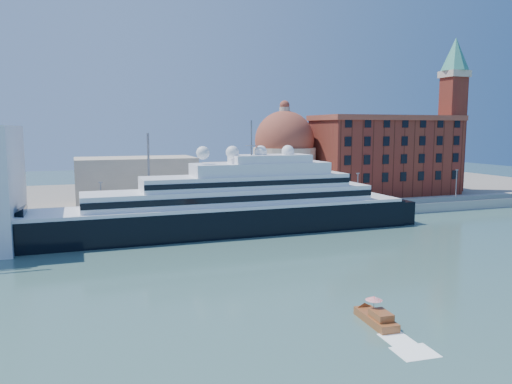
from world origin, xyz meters
name	(u,v)px	position (x,y,z in m)	size (l,w,h in m)	color
ground	(299,257)	(0.00, 0.00, 0.00)	(400.00, 400.00, 0.00)	#345A57
quay	(237,217)	(0.00, 34.00, 1.25)	(180.00, 10.00, 2.50)	gray
land	(197,195)	(0.00, 75.00, 1.00)	(260.00, 72.00, 2.00)	slate
quay_fence	(243,212)	(0.00, 29.50, 3.10)	(180.00, 0.10, 1.20)	slate
superyacht	(212,212)	(-8.95, 23.00, 4.66)	(90.34, 12.52, 27.00)	black
water_taxi	(377,317)	(-3.96, -29.15, 0.74)	(2.62, 6.62, 3.08)	brown
warehouse	(385,155)	(52.00, 52.00, 13.79)	(43.00, 19.00, 23.25)	maroon
campanile	(453,105)	(76.00, 52.00, 28.76)	(8.40, 8.40, 47.00)	maroon
church	(233,167)	(6.39, 57.72, 10.91)	(66.00, 18.00, 25.50)	beige
lamp_posts	(184,182)	(-12.67, 32.27, 9.84)	(120.80, 2.40, 18.00)	slate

